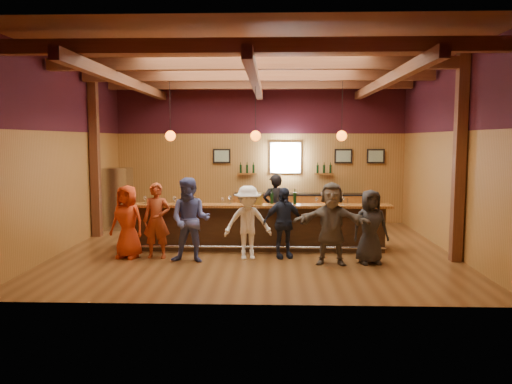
# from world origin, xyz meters

# --- Properties ---
(room) EXTENTS (9.04, 9.00, 4.52)m
(room) POSITION_xyz_m (0.00, 0.06, 3.21)
(room) COLOR brown
(room) RESTS_ON ground
(bar_counter) EXTENTS (6.30, 1.07, 1.11)m
(bar_counter) POSITION_xyz_m (0.02, 0.15, 0.52)
(bar_counter) COLOR black
(bar_counter) RESTS_ON ground
(back_bar_cabinet) EXTENTS (4.00, 0.52, 0.95)m
(back_bar_cabinet) POSITION_xyz_m (1.20, 3.72, 0.48)
(back_bar_cabinet) COLOR brown
(back_bar_cabinet) RESTS_ON ground
(window) EXTENTS (0.95, 0.09, 0.95)m
(window) POSITION_xyz_m (0.80, 3.95, 2.05)
(window) COLOR silver
(window) RESTS_ON room
(framed_pictures) EXTENTS (5.35, 0.05, 0.45)m
(framed_pictures) POSITION_xyz_m (1.67, 3.94, 2.10)
(framed_pictures) COLOR black
(framed_pictures) RESTS_ON room
(wine_shelves) EXTENTS (3.00, 0.18, 0.30)m
(wine_shelves) POSITION_xyz_m (0.80, 3.88, 1.62)
(wine_shelves) COLOR brown
(wine_shelves) RESTS_ON room
(pendant_lights) EXTENTS (4.24, 0.24, 1.37)m
(pendant_lights) POSITION_xyz_m (0.00, 0.00, 2.71)
(pendant_lights) COLOR black
(pendant_lights) RESTS_ON room
(stainless_fridge) EXTENTS (0.70, 0.70, 1.80)m
(stainless_fridge) POSITION_xyz_m (-4.10, 2.60, 0.90)
(stainless_fridge) COLOR silver
(stainless_fridge) RESTS_ON ground
(customer_orange) EXTENTS (0.90, 0.71, 1.62)m
(customer_orange) POSITION_xyz_m (-2.80, -0.93, 0.81)
(customer_orange) COLOR red
(customer_orange) RESTS_ON ground
(customer_redvest) EXTENTS (0.63, 0.44, 1.67)m
(customer_redvest) POSITION_xyz_m (-2.15, -0.91, 0.84)
(customer_redvest) COLOR #A03D1D
(customer_redvest) RESTS_ON ground
(customer_denim) EXTENTS (0.94, 0.77, 1.82)m
(customer_denim) POSITION_xyz_m (-1.34, -1.28, 0.91)
(customer_denim) COLOR #4E599D
(customer_denim) RESTS_ON ground
(customer_white) EXTENTS (1.13, 0.77, 1.61)m
(customer_white) POSITION_xyz_m (-0.14, -0.94, 0.81)
(customer_white) COLOR white
(customer_white) RESTS_ON ground
(customer_navy) EXTENTS (0.99, 0.64, 1.57)m
(customer_navy) POSITION_xyz_m (0.64, -0.79, 0.78)
(customer_navy) COLOR #1D243A
(customer_navy) RESTS_ON ground
(customer_brown) EXTENTS (1.65, 0.66, 1.73)m
(customer_brown) POSITION_xyz_m (1.64, -1.35, 0.87)
(customer_brown) COLOR #5F564C
(customer_brown) RESTS_ON ground
(customer_dark) EXTENTS (0.84, 0.63, 1.57)m
(customer_dark) POSITION_xyz_m (2.46, -1.25, 0.78)
(customer_dark) COLOR #262527
(customer_dark) RESTS_ON ground
(bartender) EXTENTS (0.73, 0.58, 1.73)m
(bartender) POSITION_xyz_m (0.46, 1.02, 0.87)
(bartender) COLOR black
(bartender) RESTS_ON ground
(ice_bucket) EXTENTS (0.24, 0.24, 0.27)m
(ice_bucket) POSITION_xyz_m (0.05, -0.16, 1.24)
(ice_bucket) COLOR brown
(ice_bucket) RESTS_ON bar_counter
(bottle_a) EXTENTS (0.08, 0.08, 0.35)m
(bottle_a) POSITION_xyz_m (0.39, -0.03, 1.25)
(bottle_a) COLOR black
(bottle_a) RESTS_ON bar_counter
(bottle_b) EXTENTS (0.08, 0.08, 0.36)m
(bottle_b) POSITION_xyz_m (0.92, -0.06, 1.25)
(bottle_b) COLOR black
(bottle_b) RESTS_ON bar_counter
(glass_a) EXTENTS (0.08, 0.08, 0.19)m
(glass_a) POSITION_xyz_m (-2.60, -0.15, 1.25)
(glass_a) COLOR silver
(glass_a) RESTS_ON bar_counter
(glass_b) EXTENTS (0.08, 0.08, 0.19)m
(glass_b) POSITION_xyz_m (-1.88, -0.25, 1.25)
(glass_b) COLOR silver
(glass_b) RESTS_ON bar_counter
(glass_c) EXTENTS (0.08, 0.08, 0.18)m
(glass_c) POSITION_xyz_m (-1.44, -0.09, 1.24)
(glass_c) COLOR silver
(glass_c) RESTS_ON bar_counter
(glass_d) EXTENTS (0.07, 0.07, 0.16)m
(glass_d) POSITION_xyz_m (-0.77, -0.17, 1.22)
(glass_d) COLOR silver
(glass_d) RESTS_ON bar_counter
(glass_e) EXTENTS (0.09, 0.09, 0.19)m
(glass_e) POSITION_xyz_m (-0.60, -0.08, 1.25)
(glass_e) COLOR silver
(glass_e) RESTS_ON bar_counter
(glass_f) EXTENTS (0.08, 0.08, 0.18)m
(glass_f) POSITION_xyz_m (0.60, -0.23, 1.24)
(glass_f) COLOR silver
(glass_f) RESTS_ON bar_counter
(glass_g) EXTENTS (0.07, 0.07, 0.16)m
(glass_g) POSITION_xyz_m (1.42, -0.14, 1.23)
(glass_g) COLOR silver
(glass_g) RESTS_ON bar_counter
(glass_h) EXTENTS (0.08, 0.08, 0.19)m
(glass_h) POSITION_xyz_m (2.03, -0.15, 1.24)
(glass_h) COLOR silver
(glass_h) RESTS_ON bar_counter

